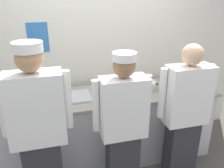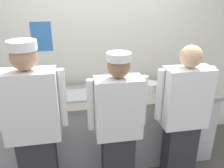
# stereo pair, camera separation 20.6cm
# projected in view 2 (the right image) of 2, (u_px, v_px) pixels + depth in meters

# --- Properties ---
(wall_back) EXTENTS (4.35, 0.11, 2.96)m
(wall_back) POSITION_uv_depth(u_px,v_px,m) (99.00, 41.00, 3.03)
(wall_back) COLOR silver
(wall_back) RESTS_ON ground
(prep_counter) EXTENTS (2.77, 0.71, 0.92)m
(prep_counter) POSITION_uv_depth(u_px,v_px,m) (105.00, 127.00, 2.97)
(prep_counter) COLOR silver
(prep_counter) RESTS_ON ground
(chef_near_left) EXTENTS (0.62, 0.24, 1.73)m
(chef_near_left) POSITION_uv_depth(u_px,v_px,m) (34.00, 128.00, 2.10)
(chef_near_left) COLOR #2D2D33
(chef_near_left) RESTS_ON ground
(chef_center) EXTENTS (0.58, 0.24, 1.59)m
(chef_center) POSITION_uv_depth(u_px,v_px,m) (118.00, 127.00, 2.26)
(chef_center) COLOR #2D2D33
(chef_center) RESTS_ON ground
(chef_far_right) EXTENTS (0.60, 0.24, 1.63)m
(chef_far_right) POSITION_uv_depth(u_px,v_px,m) (183.00, 118.00, 2.39)
(chef_far_right) COLOR #2D2D33
(chef_far_right) RESTS_ON ground
(plate_stack_front) EXTENTS (0.21, 0.21, 0.10)m
(plate_stack_front) POSITION_uv_depth(u_px,v_px,m) (149.00, 86.00, 2.91)
(plate_stack_front) COLOR white
(plate_stack_front) RESTS_ON prep_counter
(mixing_bowl_steel) EXTENTS (0.32, 0.32, 0.14)m
(mixing_bowl_steel) POSITION_uv_depth(u_px,v_px,m) (29.00, 91.00, 2.72)
(mixing_bowl_steel) COLOR #B7BABF
(mixing_bowl_steel) RESTS_ON prep_counter
(sheet_tray) EXTENTS (0.54, 0.35, 0.02)m
(sheet_tray) POSITION_uv_depth(u_px,v_px,m) (68.00, 96.00, 2.72)
(sheet_tray) COLOR #B7BABF
(sheet_tray) RESTS_ON prep_counter
(squeeze_bottle_primary) EXTENTS (0.06, 0.06, 0.19)m
(squeeze_bottle_primary) POSITION_uv_depth(u_px,v_px,m) (121.00, 88.00, 2.75)
(squeeze_bottle_primary) COLOR #56A333
(squeeze_bottle_primary) RESTS_ON prep_counter
(squeeze_bottle_secondary) EXTENTS (0.06, 0.06, 0.20)m
(squeeze_bottle_secondary) POSITION_uv_depth(u_px,v_px,m) (163.00, 87.00, 2.76)
(squeeze_bottle_secondary) COLOR #56A333
(squeeze_bottle_secondary) RESTS_ON prep_counter
(ramekin_yellow_sauce) EXTENTS (0.08, 0.08, 0.04)m
(ramekin_yellow_sauce) POSITION_uv_depth(u_px,v_px,m) (99.00, 94.00, 2.76)
(ramekin_yellow_sauce) COLOR white
(ramekin_yellow_sauce) RESTS_ON prep_counter
(ramekin_red_sauce) EXTENTS (0.09, 0.09, 0.04)m
(ramekin_red_sauce) POSITION_uv_depth(u_px,v_px,m) (181.00, 93.00, 2.78)
(ramekin_red_sauce) COLOR white
(ramekin_red_sauce) RESTS_ON prep_counter
(deli_cup) EXTENTS (0.09, 0.09, 0.09)m
(deli_cup) POSITION_uv_depth(u_px,v_px,m) (120.00, 85.00, 2.95)
(deli_cup) COLOR white
(deli_cup) RESTS_ON prep_counter
(chefs_knife) EXTENTS (0.28, 0.03, 0.02)m
(chefs_knife) POSITION_uv_depth(u_px,v_px,m) (162.00, 85.00, 3.05)
(chefs_knife) COLOR #B7BABF
(chefs_knife) RESTS_ON prep_counter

